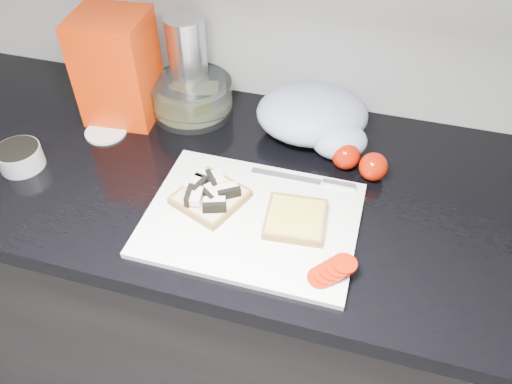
% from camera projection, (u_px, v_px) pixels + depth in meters
% --- Properties ---
extents(base_cabinet, '(3.50, 0.60, 0.86)m').
position_uv_depth(base_cabinet, '(214.00, 291.00, 1.40)').
color(base_cabinet, black).
rests_on(base_cabinet, ground).
extents(countertop, '(3.50, 0.64, 0.04)m').
position_uv_depth(countertop, '(202.00, 173.00, 1.09)').
color(countertop, black).
rests_on(countertop, base_cabinet).
extents(cutting_board, '(0.40, 0.30, 0.01)m').
position_uv_depth(cutting_board, '(252.00, 219.00, 0.95)').
color(cutting_board, white).
rests_on(cutting_board, countertop).
extents(bread_left, '(0.16, 0.16, 0.04)m').
position_uv_depth(bread_left, '(210.00, 195.00, 0.97)').
color(bread_left, beige).
rests_on(bread_left, cutting_board).
extents(bread_right, '(0.13, 0.13, 0.02)m').
position_uv_depth(bread_right, '(295.00, 219.00, 0.94)').
color(bread_right, beige).
rests_on(bread_right, cutting_board).
extents(tomato_slices, '(0.09, 0.08, 0.02)m').
position_uv_depth(tomato_slices, '(332.00, 271.00, 0.85)').
color(tomato_slices, '#A71603').
rests_on(tomato_slices, cutting_board).
extents(knife, '(0.22, 0.02, 0.01)m').
position_uv_depth(knife, '(316.00, 181.00, 1.02)').
color(knife, silver).
rests_on(knife, cutting_board).
extents(seed_tub, '(0.09, 0.09, 0.05)m').
position_uv_depth(seed_tub, '(20.00, 156.00, 1.05)').
color(seed_tub, '#959999').
rests_on(seed_tub, countertop).
extents(tub_lid, '(0.11, 0.11, 0.01)m').
position_uv_depth(tub_lid, '(106.00, 132.00, 1.15)').
color(tub_lid, silver).
rests_on(tub_lid, countertop).
extents(glass_bowl, '(0.19, 0.19, 0.08)m').
position_uv_depth(glass_bowl, '(192.00, 97.00, 1.19)').
color(glass_bowl, silver).
rests_on(glass_bowl, countertop).
extents(bread_bag, '(0.17, 0.16, 0.25)m').
position_uv_depth(bread_bag, '(118.00, 68.00, 1.12)').
color(bread_bag, red).
rests_on(bread_bag, countertop).
extents(steel_canister, '(0.09, 0.09, 0.22)m').
position_uv_depth(steel_canister, '(188.00, 62.00, 1.17)').
color(steel_canister, silver).
rests_on(steel_canister, countertop).
extents(grocery_bag, '(0.28, 0.24, 0.11)m').
position_uv_depth(grocery_bag, '(316.00, 118.00, 1.11)').
color(grocery_bag, '#B1BCDA').
rests_on(grocery_bag, countertop).
extents(whole_tomatoes, '(0.12, 0.08, 0.06)m').
position_uv_depth(whole_tomatoes, '(359.00, 161.00, 1.04)').
color(whole_tomatoes, '#A71603').
rests_on(whole_tomatoes, countertop).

